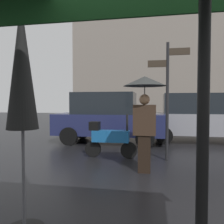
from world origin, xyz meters
TOP-DOWN VIEW (x-y plane):
  - folded_patio_umbrella_near at (-1.87, -0.25)m, footprint 0.47×0.47m
  - pedestrian_with_umbrella at (-0.57, 2.39)m, footprint 0.94×0.94m
  - parked_scooter at (-1.60, 3.61)m, footprint 1.49×0.32m
  - parked_car_left at (-2.10, 6.01)m, footprint 4.23×1.82m
  - parked_car_right at (1.40, 6.88)m, footprint 4.48×1.83m
  - street_signpost at (-0.01, 3.57)m, footprint 1.08×0.08m
  - building_block at (0.00, 16.90)m, footprint 14.29×2.12m

SIDE VIEW (x-z plane):
  - parked_scooter at x=-1.60m, z-range -0.06..1.18m
  - parked_car_right at x=1.40m, z-range 0.01..1.92m
  - parked_car_left at x=-2.10m, z-range 0.01..1.95m
  - pedestrian_with_umbrella at x=-0.57m, z-range 0.54..2.67m
  - folded_patio_umbrella_near at x=-1.87m, z-range 0.51..3.26m
  - street_signpost at x=-0.01m, z-range 0.33..3.46m
  - building_block at x=0.00m, z-range 0.00..15.71m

